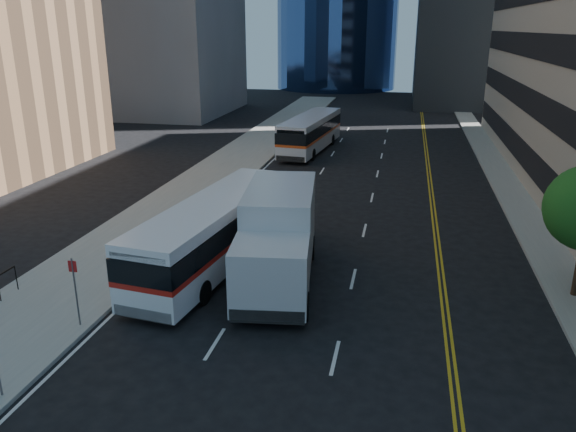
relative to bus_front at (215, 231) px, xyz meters
The scene contains 6 objects.
ground 9.99m from the bus_front, 55.91° to the right, with size 160.00×160.00×0.00m, color black.
sidewalk_west 17.62m from the bus_front, 106.46° to the left, with size 5.00×90.00×0.15m, color gray.
sidewalk_east 22.29m from the bus_front, 49.21° to the left, with size 2.00×90.00×0.15m, color gray.
bus_front is the anchor object (origin of this frame).
bus_rear 24.58m from the bus_front, 89.93° to the left, with size 3.65×11.53×2.92m.
box_truck 3.26m from the bus_front, 20.36° to the right, with size 3.66×8.12×3.75m.
Camera 1 is at (2.19, -13.39, 9.95)m, focal length 35.00 mm.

